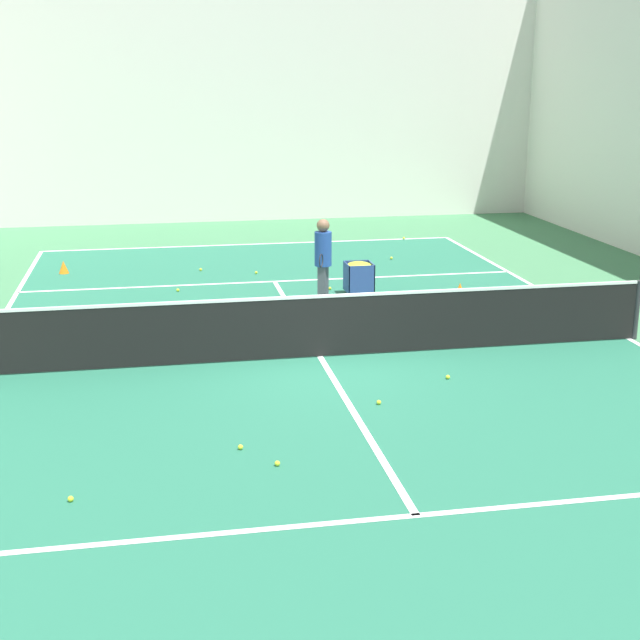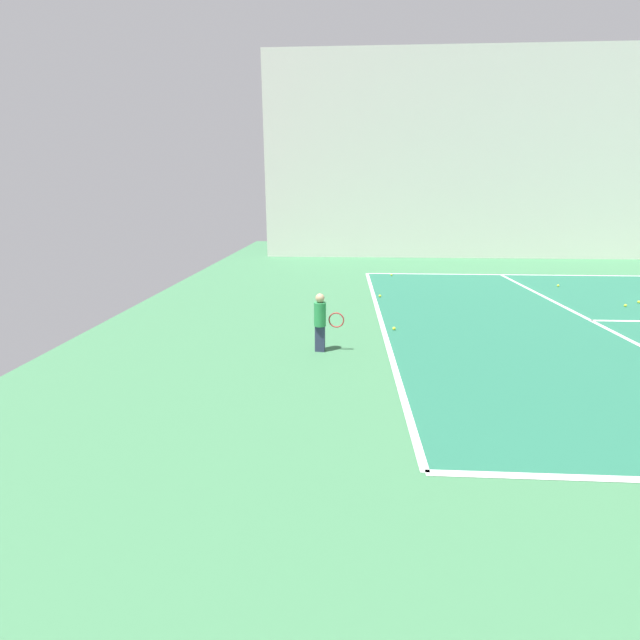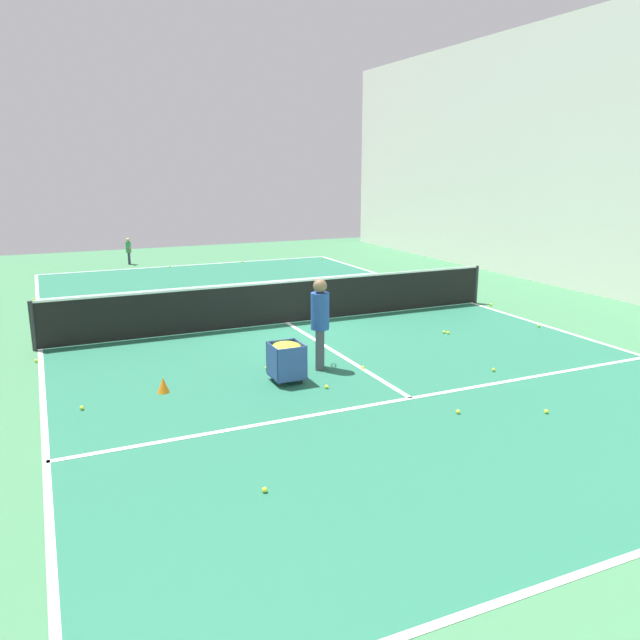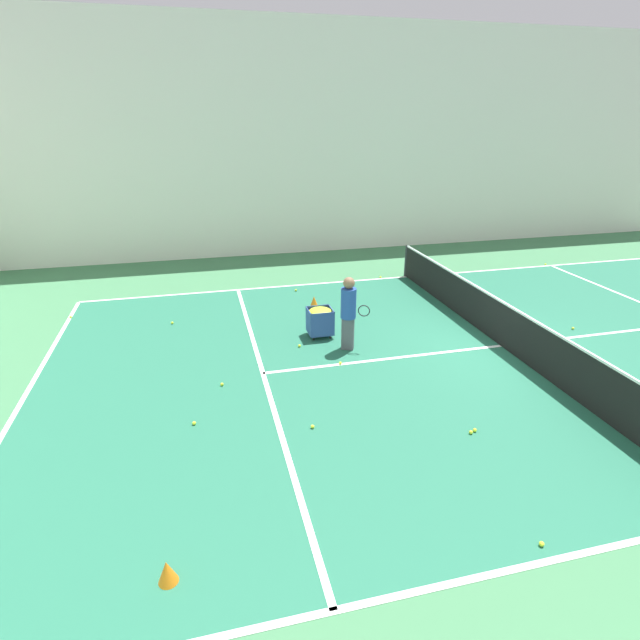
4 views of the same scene
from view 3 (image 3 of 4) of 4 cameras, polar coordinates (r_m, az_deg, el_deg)
ground_plane at (r=15.87m, az=-2.97°, el=-0.30°), size 33.48×33.48×0.00m
court_playing_area at (r=15.87m, az=-2.97°, el=-0.29°), size 11.55×21.08×0.00m
line_baseline_near at (r=25.79m, az=-11.59°, el=4.96°), size 11.55×0.10×0.00m
line_sideline_left at (r=18.69m, az=13.75°, el=1.51°), size 0.10×21.08×0.00m
line_sideline_right at (r=14.86m, az=-24.21°, el=-2.50°), size 0.10×21.08×0.00m
line_service_near at (r=21.25m, az=-8.70°, el=3.21°), size 11.55×0.10×0.00m
line_service_far at (r=10.91m, az=8.30°, el=-7.09°), size 11.55×0.10×0.00m
line_centre_service at (r=15.87m, az=-2.97°, el=-0.28°), size 0.10×11.59×0.00m
hall_enclosure_left at (r=21.21m, az=23.87°, el=13.70°), size 0.15×29.78×8.48m
tennis_net at (r=15.74m, az=-3.00°, el=1.70°), size 11.85×0.10×1.10m
player_near_baseline at (r=26.54m, az=-17.10°, el=6.20°), size 0.24×0.55×1.07m
coach_at_net at (r=12.07m, az=-0.00°, el=0.20°), size 0.48×0.72×1.79m
ball_cart at (r=11.46m, az=-3.08°, el=-3.13°), size 0.58×0.61×0.75m
training_cone_0 at (r=11.37m, az=-14.14°, el=-5.77°), size 0.21×0.21×0.28m
tennis_ball_0 at (r=10.80m, az=20.00°, el=-7.86°), size 0.07×0.07×0.07m
tennis_ball_1 at (r=15.12m, az=11.63°, el=-1.14°), size 0.07×0.07×0.07m
tennis_ball_2 at (r=13.97m, az=-24.52°, el=-3.39°), size 0.07×0.07×0.07m
tennis_ball_3 at (r=26.70m, az=0.16°, el=5.60°), size 0.07×0.07×0.07m
tennis_ball_4 at (r=18.49m, az=15.35°, el=1.38°), size 0.07×0.07×0.07m
tennis_ball_5 at (r=12.31m, az=-4.89°, el=-4.38°), size 0.07×0.07×0.07m
tennis_ball_6 at (r=21.60m, az=1.78°, el=3.62°), size 0.07×0.07×0.07m
tennis_ball_7 at (r=16.74m, az=-10.61°, el=0.36°), size 0.07×0.07×0.07m
tennis_ball_8 at (r=7.93m, az=-5.09°, el=-15.20°), size 0.07×0.07×0.07m
tennis_ball_9 at (r=26.15m, az=-7.09°, el=5.32°), size 0.07×0.07×0.07m
tennis_ball_10 at (r=16.38m, az=19.37°, el=-0.50°), size 0.07×0.07×0.07m
tennis_ball_11 at (r=25.38m, az=-13.58°, el=4.78°), size 0.07×0.07×0.07m
tennis_ball_12 at (r=11.25m, az=0.60°, el=-6.11°), size 0.07×0.07×0.07m
tennis_ball_13 at (r=19.80m, az=-2.16°, el=2.67°), size 0.07×0.07×0.07m
tennis_ball_14 at (r=17.93m, az=-7.07°, el=1.39°), size 0.07×0.07×0.07m
tennis_ball_15 at (r=11.02m, az=-20.94°, el=-7.51°), size 0.07×0.07×0.07m
tennis_ball_16 at (r=20.35m, az=-24.73°, el=1.70°), size 0.07×0.07×0.07m
tennis_ball_17 at (r=12.32m, az=3.96°, el=-4.34°), size 0.07×0.07×0.07m
tennis_ball_19 at (r=12.62m, az=15.58°, el=-4.39°), size 0.07×0.07×0.07m
tennis_ball_20 at (r=15.18m, az=11.29°, el=-1.07°), size 0.07×0.07×0.07m
tennis_ball_21 at (r=20.19m, az=-3.85°, el=2.87°), size 0.07×0.07×0.07m
tennis_ball_22 at (r=10.40m, az=12.52°, el=-8.18°), size 0.07×0.07×0.07m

